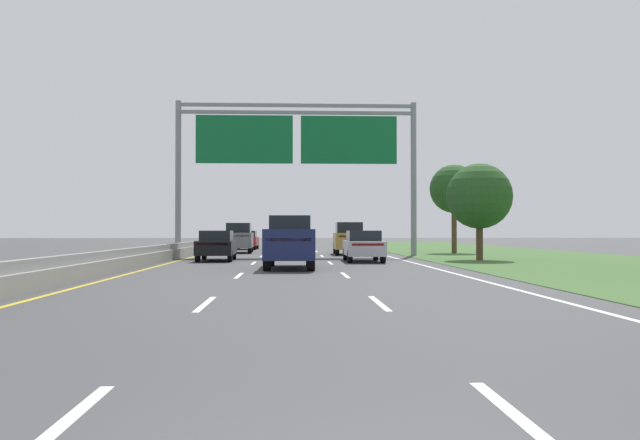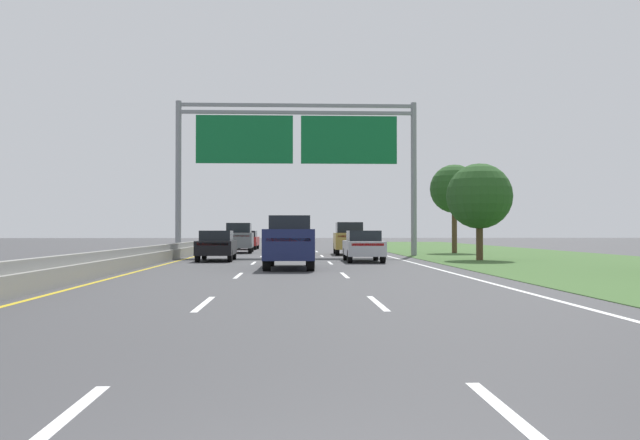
# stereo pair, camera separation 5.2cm
# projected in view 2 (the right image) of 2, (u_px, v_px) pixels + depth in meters

# --- Properties ---
(ground_plane) EXTENTS (220.00, 220.00, 0.00)m
(ground_plane) POSITION_uv_depth(u_px,v_px,m) (292.00, 258.00, 38.65)
(ground_plane) COLOR #3D3D3F
(lane_striping) EXTENTS (11.96, 106.00, 0.01)m
(lane_striping) POSITION_uv_depth(u_px,v_px,m) (292.00, 258.00, 38.19)
(lane_striping) COLOR white
(lane_striping) RESTS_ON ground
(grass_verge_right) EXTENTS (14.00, 110.00, 0.02)m
(grass_verge_right) POSITION_uv_depth(u_px,v_px,m) (529.00, 257.00, 39.22)
(grass_verge_right) COLOR #3D602D
(grass_verge_right) RESTS_ON ground
(median_barrier_concrete) EXTENTS (0.60, 110.00, 0.85)m
(median_barrier_concrete) POSITION_uv_depth(u_px,v_px,m) (178.00, 252.00, 38.38)
(median_barrier_concrete) COLOR gray
(median_barrier_concrete) RESTS_ON ground
(overhead_sign_gantry) EXTENTS (15.06, 0.42, 9.63)m
(overhead_sign_gantry) POSITION_uv_depth(u_px,v_px,m) (297.00, 146.00, 41.47)
(overhead_sign_gantry) COLOR gray
(overhead_sign_gantry) RESTS_ON ground
(pickup_truck_navy) EXTENTS (2.05, 5.42, 2.20)m
(pickup_truck_navy) POSITION_uv_depth(u_px,v_px,m) (289.00, 242.00, 27.66)
(pickup_truck_navy) COLOR #161E47
(pickup_truck_navy) RESTS_ON ground
(car_black_left_lane_sedan) EXTENTS (1.91, 4.43, 1.57)m
(car_black_left_lane_sedan) POSITION_uv_depth(u_px,v_px,m) (217.00, 245.00, 34.61)
(car_black_left_lane_sedan) COLOR black
(car_black_left_lane_sedan) RESTS_ON ground
(car_red_left_lane_sedan) EXTENTS (1.89, 4.43, 1.57)m
(car_red_left_lane_sedan) POSITION_uv_depth(u_px,v_px,m) (247.00, 240.00, 56.10)
(car_red_left_lane_sedan) COLOR maroon
(car_red_left_lane_sedan) RESTS_ON ground
(car_silver_right_lane_sedan) EXTENTS (1.86, 4.42, 1.57)m
(car_silver_right_lane_sedan) POSITION_uv_depth(u_px,v_px,m) (363.00, 245.00, 33.57)
(car_silver_right_lane_sedan) COLOR #B2B5BA
(car_silver_right_lane_sedan) RESTS_ON ground
(car_gold_right_lane_suv) EXTENTS (2.03, 4.75, 2.11)m
(car_gold_right_lane_suv) POSITION_uv_depth(u_px,v_px,m) (349.00, 238.00, 43.67)
(car_gold_right_lane_suv) COLOR #A38438
(car_gold_right_lane_suv) RESTS_ON ground
(car_grey_left_lane_suv) EXTENTS (2.02, 4.75, 2.11)m
(car_grey_left_lane_suv) POSITION_uv_depth(u_px,v_px,m) (239.00, 237.00, 47.28)
(car_grey_left_lane_suv) COLOR slate
(car_grey_left_lane_suv) RESTS_ON ground
(roadside_tree_mid) EXTENTS (3.46, 3.46, 5.12)m
(roadside_tree_mid) POSITION_uv_depth(u_px,v_px,m) (479.00, 196.00, 35.12)
(roadside_tree_mid) COLOR #4C3823
(roadside_tree_mid) RESTS_ON ground
(roadside_tree_far) EXTENTS (3.40, 3.40, 6.21)m
(roadside_tree_far) POSITION_uv_depth(u_px,v_px,m) (454.00, 189.00, 46.56)
(roadside_tree_far) COLOR #4C3823
(roadside_tree_far) RESTS_ON ground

